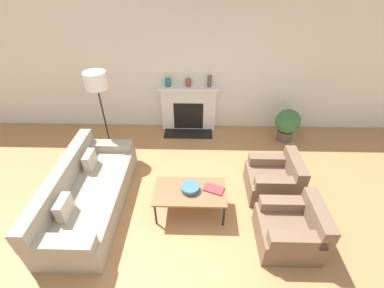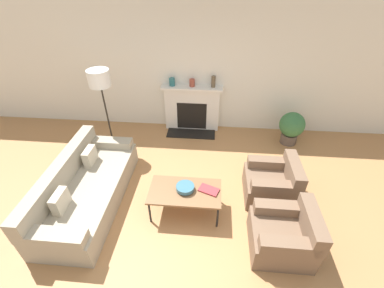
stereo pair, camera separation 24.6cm
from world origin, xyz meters
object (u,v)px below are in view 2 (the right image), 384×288
object	(u,v)px
armchair_near	(285,235)
floor_lamp	(100,84)
bowl	(185,187)
mantel_vase_center_left	(192,83)
couch	(86,189)
book	(209,190)
potted_plant	(292,127)
coffee_table	(185,192)
fireplace	(192,109)
armchair_far	(273,183)
mantel_vase_center_right	(213,82)
mantel_vase_left	(172,82)

from	to	relation	value
armchair_near	floor_lamp	xyz separation A→B (m)	(-3.09, 2.05, 1.18)
bowl	mantel_vase_center_left	world-z (taller)	mantel_vase_center_left
couch	book	world-z (taller)	couch
potted_plant	bowl	bearing A→B (deg)	-134.66
bowl	potted_plant	world-z (taller)	potted_plant
couch	floor_lamp	bearing A→B (deg)	2.99
floor_lamp	potted_plant	xyz separation A→B (m)	(3.73, 0.55, -1.05)
bowl	book	distance (m)	0.36
armchair_near	floor_lamp	world-z (taller)	floor_lamp
armchair_near	mantel_vase_center_left	bearing A→B (deg)	-153.48
armchair_near	coffee_table	distance (m)	1.50
fireplace	book	bearing A→B (deg)	-79.21
book	potted_plant	bearing A→B (deg)	71.90
armchair_far	potted_plant	xyz separation A→B (m)	(0.64, 1.62, 0.12)
book	mantel_vase_center_right	xyz separation A→B (m)	(-0.02, 2.47, 0.71)
floor_lamp	mantel_vase_center_left	bearing A→B (deg)	31.88
coffee_table	bowl	world-z (taller)	bowl
mantel_vase_left	mantel_vase_center_right	size ratio (longest dim) A/B	0.70
armchair_near	bowl	distance (m)	1.51
coffee_table	armchair_far	bearing A→B (deg)	18.11
floor_lamp	couch	bearing A→B (deg)	-87.01
mantel_vase_center_left	potted_plant	world-z (taller)	mantel_vase_center_left
couch	potted_plant	bearing A→B (deg)	-61.15
couch	bowl	world-z (taller)	couch
armchair_near	mantel_vase_center_right	bearing A→B (deg)	-160.72
armchair_far	mantel_vase_left	distance (m)	2.95
bowl	floor_lamp	bearing A→B (deg)	138.33
couch	book	size ratio (longest dim) A/B	6.66
mantel_vase_center_left	fireplace	bearing A→B (deg)	-86.88
fireplace	couch	size ratio (longest dim) A/B	0.60
couch	floor_lamp	xyz separation A→B (m)	(-0.08, 1.46, 1.18)
coffee_table	mantel_vase_center_left	xyz separation A→B (m)	(-0.11, 2.51, 0.71)
floor_lamp	mantel_vase_center_left	xyz separation A→B (m)	(1.58, 0.98, -0.33)
floor_lamp	potted_plant	distance (m)	3.91
bowl	book	bearing A→B (deg)	2.99
armchair_near	bowl	xyz separation A→B (m)	(-1.40, 0.54, 0.22)
couch	potted_plant	size ratio (longest dim) A/B	3.12
coffee_table	bowl	xyz separation A→B (m)	(0.00, 0.02, 0.08)
book	armchair_far	bearing A→B (deg)	43.39
armchair_near	book	size ratio (longest dim) A/B	2.41
armchair_near	armchair_far	world-z (taller)	same
couch	mantel_vase_left	bearing A→B (deg)	-23.61
potted_plant	mantel_vase_left	bearing A→B (deg)	170.49
fireplace	armchair_far	world-z (taller)	fireplace
armchair_far	mantel_vase_center_right	xyz separation A→B (m)	(-1.06, 2.05, 0.89)
floor_lamp	mantel_vase_center_left	distance (m)	1.89
armchair_near	potted_plant	distance (m)	2.68
bowl	fireplace	bearing A→B (deg)	92.63
couch	mantel_vase_center_right	size ratio (longest dim) A/B	9.20
fireplace	potted_plant	size ratio (longest dim) A/B	1.86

